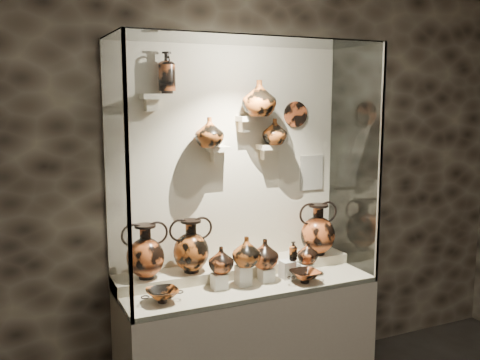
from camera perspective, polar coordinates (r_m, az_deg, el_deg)
name	(u,v)px	position (r m, az deg, el deg)	size (l,w,h in m)	color
wall_back	(227,162)	(3.74, -1.37, 1.97)	(5.00, 0.02, 3.20)	black
plinth	(247,342)	(3.79, 0.71, -16.88)	(1.70, 0.60, 0.80)	beige
front_tier	(247,283)	(3.63, 0.72, -10.97)	(1.68, 0.58, 0.03)	#C1B496
rear_tier	(236,271)	(3.77, -0.44, -9.66)	(1.70, 0.25, 0.10)	#C1B496
back_panel	(228,162)	(3.73, -1.34, 1.96)	(1.70, 0.03, 1.60)	beige
glass_front	(268,173)	(3.19, 3.04, 0.78)	(1.70, 0.01, 1.60)	white
glass_left	(115,175)	(3.18, -13.15, 0.54)	(0.01, 0.60, 1.60)	white
glass_right	(354,161)	(3.89, 12.08, 2.04)	(0.01, 0.60, 1.60)	white
glass_top	(247,40)	(3.44, 0.77, 14.67)	(1.70, 0.60, 0.01)	white
frame_post_left	(128,182)	(2.90, -11.87, -0.19)	(0.02, 0.02, 1.60)	gray
frame_post_right	(380,165)	(3.66, 14.72, 1.53)	(0.02, 0.02, 1.60)	gray
pedestal_a	(219,281)	(3.48, -2.24, -10.72)	(0.09, 0.09, 0.10)	silver
pedestal_b	(243,275)	(3.54, 0.33, -10.12)	(0.09, 0.09, 0.13)	silver
pedestal_c	(266,275)	(3.62, 2.81, -10.04)	(0.09, 0.09, 0.09)	silver
pedestal_d	(287,269)	(3.69, 5.04, -9.46)	(0.09, 0.09, 0.12)	silver
pedestal_e	(305,269)	(3.77, 6.91, -9.43)	(0.09, 0.09, 0.08)	silver
bracket_ul	(152,97)	(3.45, -9.37, 8.78)	(0.14, 0.12, 0.04)	beige
bracket_ca	(218,149)	(3.62, -2.33, 3.33)	(0.14, 0.12, 0.04)	beige
bracket_cb	(245,119)	(3.68, 0.55, 6.55)	(0.10, 0.12, 0.04)	beige
bracket_cc	(268,147)	(3.78, 3.02, 3.56)	(0.14, 0.12, 0.04)	beige
amphora_left	(146,251)	(3.48, -10.03, -7.49)	(0.28, 0.28, 0.35)	#B04E21
amphora_mid	(191,246)	(3.56, -5.25, -6.99)	(0.28, 0.28, 0.36)	#AB521E
amphora_right	(318,229)	(3.97, 8.28, -5.20)	(0.30, 0.30, 0.38)	#B04E21
jug_a	(221,260)	(3.46, -2.04, -8.49)	(0.16, 0.16, 0.17)	#B04E21
jug_b	(246,251)	(3.49, 0.68, -7.63)	(0.19, 0.19, 0.20)	#AB521E
jug_c	(265,253)	(3.59, 2.65, -7.83)	(0.19, 0.19, 0.19)	#B04E21
jug_e	(307,252)	(3.75, 7.20, -7.67)	(0.15, 0.15, 0.15)	#B04E21
lekythos_small	(293,250)	(3.66, 5.67, -7.43)	(0.07, 0.07, 0.15)	#AB521E
kylix_left	(162,294)	(3.30, -8.29, -11.98)	(0.25, 0.21, 0.10)	#AB521E
kylix_right	(305,275)	(3.61, 6.91, -10.06)	(0.25, 0.21, 0.10)	#B04E21
lekythos_tall	(167,70)	(3.48, -7.82, 11.54)	(0.12, 0.12, 0.30)	#B04E21
ovoid_vase_a	(209,132)	(3.53, -3.29, 5.10)	(0.19, 0.19, 0.20)	#AB521E
ovoid_vase_b	(259,98)	(3.65, 2.04, 8.72)	(0.23, 0.23, 0.24)	#AB521E
ovoid_vase_c	(275,132)	(3.75, 3.71, 5.17)	(0.17, 0.17, 0.18)	#AB521E
wall_plate	(295,114)	(3.92, 5.93, 6.99)	(0.19, 0.19, 0.02)	#BF4F25
info_placard	(311,173)	(4.04, 7.61, 0.78)	(0.20, 0.01, 0.26)	beige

